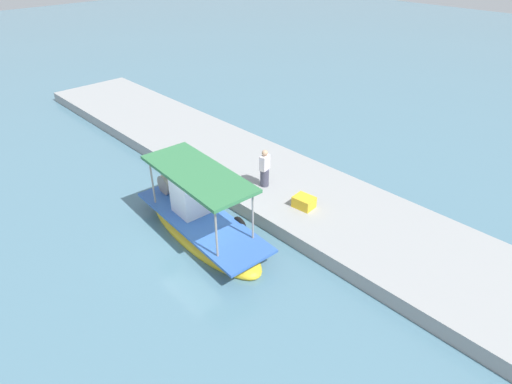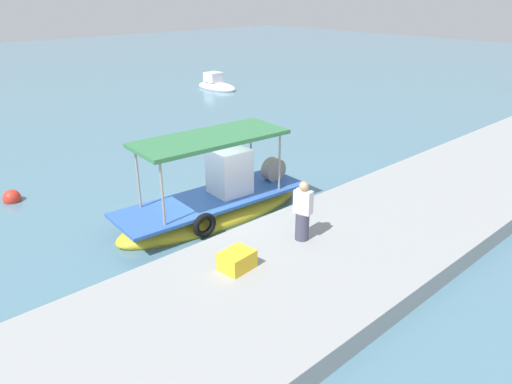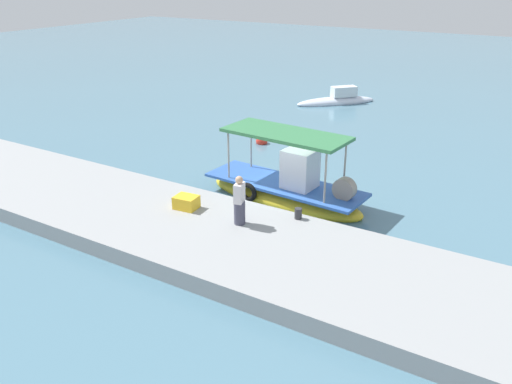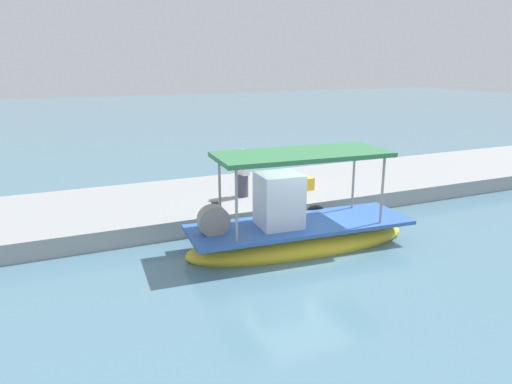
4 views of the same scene
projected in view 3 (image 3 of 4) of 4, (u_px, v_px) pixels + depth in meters
ground_plane at (287, 199)px, 19.84m from camera, size 120.00×120.00×0.00m
dock_quay at (221, 240)px, 16.30m from camera, size 36.00×4.90×0.55m
main_fishing_boat at (287, 189)px, 19.57m from camera, size 6.51×2.35×2.98m
fisherman_near_bollard at (239, 202)px, 16.46m from camera, size 0.44×0.50×1.62m
mooring_bollard at (298, 213)px, 17.01m from camera, size 0.24×0.24×0.36m
cargo_crate at (186, 202)px, 17.73m from camera, size 0.82×0.68×0.43m
marker_buoy at (262, 141)px, 26.15m from camera, size 0.58×0.58×0.58m
moored_boat_near at (337, 101)px, 33.89m from camera, size 4.48×4.74×1.32m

